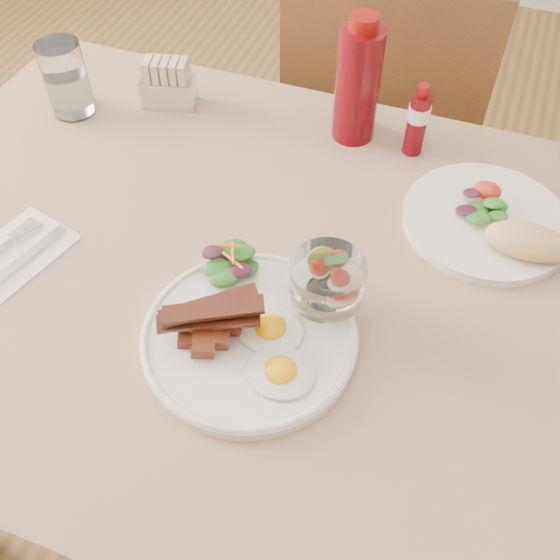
{
  "coord_description": "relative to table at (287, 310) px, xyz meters",
  "views": [
    {
      "loc": [
        0.19,
        -0.54,
        1.43
      ],
      "look_at": [
        0.01,
        -0.07,
        0.82
      ],
      "focal_mm": 40.0,
      "sensor_mm": 36.0,
      "label": 1
    }
  ],
  "objects": [
    {
      "name": "table",
      "position": [
        0.0,
        0.0,
        0.0
      ],
      "size": [
        1.33,
        0.88,
        0.75
      ],
      "color": "brown",
      "rests_on": "ground"
    },
    {
      "name": "chair_far",
      "position": [
        0.0,
        0.66,
        -0.14
      ],
      "size": [
        0.42,
        0.42,
        0.93
      ],
      "color": "brown",
      "rests_on": "ground"
    },
    {
      "name": "main_plate",
      "position": [
        -0.01,
        -0.13,
        0.1
      ],
      "size": [
        0.28,
        0.28,
        0.02
      ],
      "primitive_type": "cylinder",
      "color": "white",
      "rests_on": "table"
    },
    {
      "name": "fried_eggs",
      "position": [
        0.03,
        -0.14,
        0.11
      ],
      "size": [
        0.14,
        0.16,
        0.02
      ],
      "rotation": [
        0.0,
        0.0,
        -0.39
      ],
      "color": "silver",
      "rests_on": "main_plate"
    },
    {
      "name": "bacon_potato_pile",
      "position": [
        -0.05,
        -0.15,
        0.13
      ],
      "size": [
        0.13,
        0.1,
        0.06
      ],
      "rotation": [
        0.0,
        0.0,
        0.06
      ],
      "color": "maroon",
      "rests_on": "main_plate"
    },
    {
      "name": "side_salad",
      "position": [
        -0.07,
        -0.04,
        0.12
      ],
      "size": [
        0.08,
        0.08,
        0.04
      ],
      "rotation": [
        0.0,
        0.0,
        -0.15
      ],
      "color": "#1E5316",
      "rests_on": "main_plate"
    },
    {
      "name": "fruit_cup",
      "position": [
        0.07,
        -0.05,
        0.16
      ],
      "size": [
        0.1,
        0.1,
        0.1
      ],
      "rotation": [
        0.0,
        0.0,
        0.06
      ],
      "color": "white",
      "rests_on": "main_plate"
    },
    {
      "name": "second_plate",
      "position": [
        0.26,
        0.18,
        0.11
      ],
      "size": [
        0.25,
        0.25,
        0.06
      ],
      "rotation": [
        0.0,
        0.0,
        -0.29
      ],
      "color": "white",
      "rests_on": "table"
    },
    {
      "name": "ketchup_bottle",
      "position": [
        -0.0,
        0.34,
        0.19
      ],
      "size": [
        0.08,
        0.08,
        0.22
      ],
      "rotation": [
        0.0,
        0.0,
        -0.05
      ],
      "color": "#55040C",
      "rests_on": "table"
    },
    {
      "name": "hot_sauce_bottle",
      "position": [
        0.11,
        0.33,
        0.15
      ],
      "size": [
        0.04,
        0.04,
        0.13
      ],
      "rotation": [
        0.0,
        0.0,
        0.04
      ],
      "color": "#55040C",
      "rests_on": "table"
    },
    {
      "name": "sugar_caddy",
      "position": [
        -0.34,
        0.31,
        0.13
      ],
      "size": [
        0.1,
        0.07,
        0.09
      ],
      "rotation": [
        0.0,
        0.0,
        0.24
      ],
      "color": "silver",
      "rests_on": "table"
    },
    {
      "name": "water_glass",
      "position": [
        -0.49,
        0.23,
        0.15
      ],
      "size": [
        0.08,
        0.08,
        0.13
      ],
      "color": "white",
      "rests_on": "table"
    },
    {
      "name": "napkin_cutlery",
      "position": [
        -0.39,
        -0.13,
        0.09
      ],
      "size": [
        0.16,
        0.23,
        0.01
      ],
      "rotation": [
        0.0,
        0.0,
        -0.24
      ],
      "color": "white",
      "rests_on": "table"
    }
  ]
}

